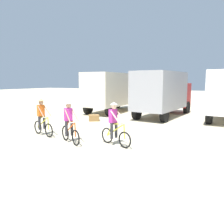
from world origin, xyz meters
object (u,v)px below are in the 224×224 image
(box_truck_grey_hauler, at_px, (163,92))
(cyclist_orange_shirt, at_px, (42,119))
(cyclist_cowboy_hat, at_px, (69,124))
(box_truck_cream_rv, at_px, (113,90))
(supply_crate, at_px, (94,118))
(cyclist_near_camera, at_px, (115,126))

(box_truck_grey_hauler, distance_m, cyclist_orange_shirt, 9.52)
(box_truck_grey_hauler, height_order, cyclist_cowboy_hat, box_truck_grey_hauler)
(box_truck_grey_hauler, xyz_separation_m, cyclist_cowboy_hat, (-1.37, -9.22, -1.03))
(cyclist_orange_shirt, bearing_deg, box_truck_cream_rv, 97.25)
(cyclist_cowboy_hat, height_order, supply_crate, cyclist_cowboy_hat)
(box_truck_cream_rv, xyz_separation_m, cyclist_orange_shirt, (1.18, -9.31, -1.03))
(cyclist_orange_shirt, bearing_deg, cyclist_cowboy_hat, -10.75)
(box_truck_cream_rv, relative_size, cyclist_near_camera, 3.72)
(cyclist_orange_shirt, height_order, supply_crate, cyclist_orange_shirt)
(box_truck_cream_rv, distance_m, supply_crate, 5.00)
(cyclist_near_camera, bearing_deg, cyclist_cowboy_hat, -162.76)
(cyclist_near_camera, bearing_deg, cyclist_orange_shirt, -177.02)
(box_truck_cream_rv, height_order, cyclist_orange_shirt, box_truck_cream_rv)
(cyclist_orange_shirt, bearing_deg, cyclist_near_camera, 2.98)
(cyclist_near_camera, bearing_deg, supply_crate, 132.06)
(box_truck_cream_rv, relative_size, box_truck_grey_hauler, 0.98)
(box_truck_cream_rv, xyz_separation_m, supply_crate, (1.08, -4.59, -1.67))
(box_truck_grey_hauler, distance_m, supply_crate, 5.66)
(box_truck_grey_hauler, xyz_separation_m, supply_crate, (-3.52, -4.11, -1.67))
(box_truck_grey_hauler, distance_m, cyclist_cowboy_hat, 9.37)
(cyclist_cowboy_hat, bearing_deg, supply_crate, 112.84)
(cyclist_cowboy_hat, relative_size, cyclist_near_camera, 1.00)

